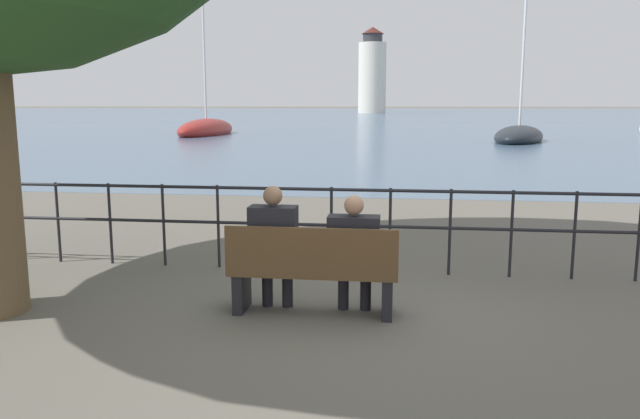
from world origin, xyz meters
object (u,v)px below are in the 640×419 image
(sailboat_2, at_px, (519,136))
(harbor_lighthouse, at_px, (372,74))
(park_bench, at_px, (313,273))
(seated_person_left, at_px, (274,243))
(seated_person_right, at_px, (354,249))
(sailboat_3, at_px, (207,130))

(sailboat_2, xyz_separation_m, harbor_lighthouse, (-13.10, 106.59, 8.46))
(park_bench, xyz_separation_m, seated_person_left, (-0.39, 0.07, 0.27))
(sailboat_2, bearing_deg, seated_person_right, -86.22)
(sailboat_2, bearing_deg, seated_person_left, -87.65)
(sailboat_3, bearing_deg, sailboat_2, -14.15)
(seated_person_right, bearing_deg, sailboat_3, 109.73)
(seated_person_left, bearing_deg, sailboat_2, 75.52)
(seated_person_left, relative_size, sailboat_2, 0.13)
(seated_person_left, relative_size, sailboat_3, 0.14)
(seated_person_left, height_order, seated_person_right, seated_person_left)
(sailboat_2, bearing_deg, sailboat_3, -178.65)
(park_bench, relative_size, seated_person_left, 1.31)
(park_bench, bearing_deg, sailboat_2, 76.27)
(seated_person_right, distance_m, harbor_lighthouse, 136.72)
(sailboat_2, bearing_deg, harbor_lighthouse, 113.83)
(sailboat_2, relative_size, harbor_lighthouse, 0.53)
(seated_person_left, xyz_separation_m, harbor_lighthouse, (-5.42, 136.34, 8.06))
(seated_person_left, xyz_separation_m, sailboat_2, (7.68, 29.75, -0.40))
(seated_person_left, bearing_deg, seated_person_right, 0.14)
(park_bench, height_order, seated_person_left, seated_person_left)
(park_bench, relative_size, sailboat_3, 0.18)
(seated_person_left, bearing_deg, sailboat_3, 108.58)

